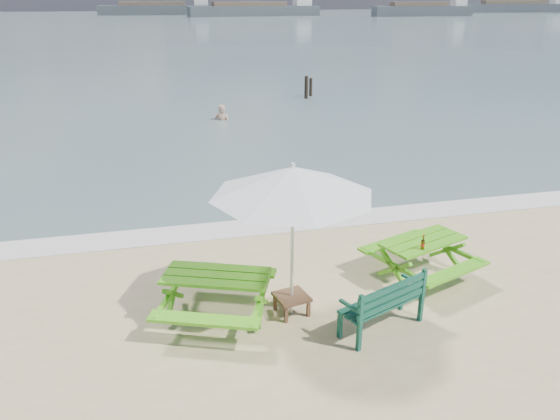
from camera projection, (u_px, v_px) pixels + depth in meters
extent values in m
plane|color=slate|center=(158.00, 26.00, 84.45)|extent=(300.00, 300.00, 0.00)
cube|color=silver|center=(273.00, 225.00, 11.82)|extent=(22.00, 0.90, 0.01)
cube|color=#50AC1A|center=(216.00, 276.00, 8.19)|extent=(1.75, 1.27, 0.05)
cube|color=#50AC1A|center=(228.00, 270.00, 8.98)|extent=(1.58, 0.84, 0.05)
cube|color=#50AC1A|center=(204.00, 320.00, 7.62)|extent=(1.58, 0.84, 0.05)
cube|color=#50AC1A|center=(217.00, 299.00, 8.34)|extent=(1.71, 1.37, 0.67)
cube|color=#4CA418|center=(423.00, 241.00, 9.41)|extent=(1.67, 1.19, 0.05)
cube|color=#4CA418|center=(393.00, 242.00, 10.07)|extent=(1.51, 0.77, 0.05)
cube|color=#4CA418|center=(454.00, 272.00, 8.97)|extent=(1.51, 0.77, 0.05)
cube|color=#4CA418|center=(421.00, 261.00, 9.55)|extent=(1.63, 1.29, 0.64)
cube|color=#104433|center=(381.00, 303.00, 8.04)|extent=(1.44, 0.91, 0.04)
cube|color=#104433|center=(394.00, 295.00, 7.79)|extent=(1.30, 0.56, 0.36)
cube|color=#104433|center=(380.00, 315.00, 8.12)|extent=(1.37, 0.93, 0.44)
cube|color=brown|center=(292.00, 297.00, 8.48)|extent=(0.58, 0.58, 0.05)
cube|color=brown|center=(292.00, 305.00, 8.53)|extent=(0.51, 0.51, 0.27)
cylinder|color=silver|center=(292.00, 246.00, 8.15)|extent=(0.05, 0.05, 2.33)
cone|color=white|center=(293.00, 181.00, 7.78)|extent=(2.89, 2.89, 0.44)
cylinder|color=brown|center=(423.00, 245.00, 9.04)|extent=(0.06, 0.06, 0.15)
cylinder|color=brown|center=(424.00, 237.00, 8.99)|extent=(0.03, 0.03, 0.07)
cylinder|color=red|center=(423.00, 245.00, 9.04)|extent=(0.07, 0.07, 0.06)
imported|color=tan|center=(222.00, 126.00, 21.81)|extent=(0.74, 0.61, 1.76)
cylinder|color=black|center=(306.00, 89.00, 25.94)|extent=(0.17, 0.17, 1.26)
cylinder|color=black|center=(311.00, 89.00, 26.60)|extent=(0.16, 0.16, 1.07)
cube|color=#3D4348|center=(517.00, 8.00, 143.87)|extent=(30.26, 7.79, 2.20)
cube|color=#3D4348|center=(158.00, 10.00, 126.75)|extent=(26.92, 6.69, 2.20)
cube|color=silver|center=(201.00, 0.00, 127.19)|extent=(3.49, 3.31, 2.20)
cube|color=#3D4348|center=(422.00, 11.00, 119.85)|extent=(22.28, 5.23, 2.20)
cube|color=silver|center=(459.00, 1.00, 120.44)|extent=(2.81, 3.14, 2.20)
cube|color=#3D4348|center=(255.00, 11.00, 119.90)|extent=(29.59, 6.95, 2.20)
cube|color=silver|center=(302.00, 0.00, 122.52)|extent=(3.81, 3.34, 2.20)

